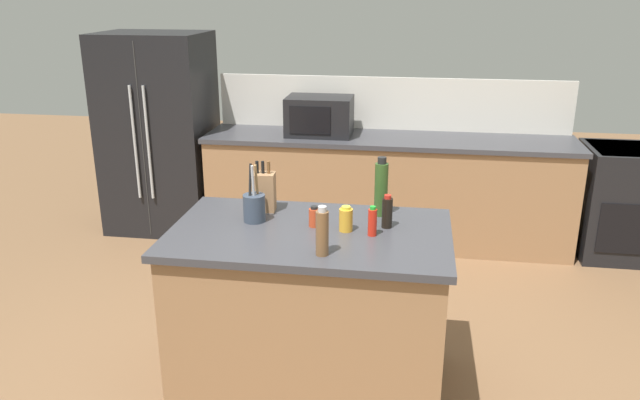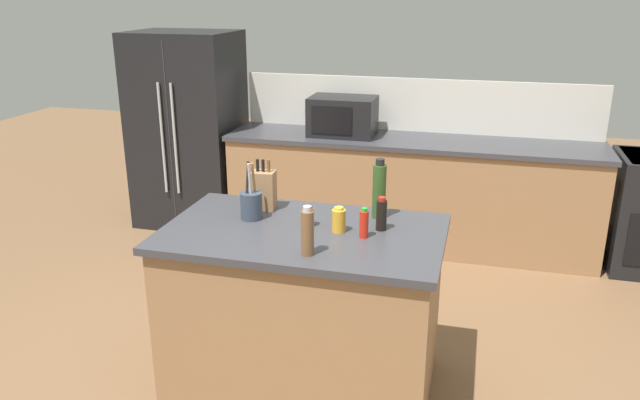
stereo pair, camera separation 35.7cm
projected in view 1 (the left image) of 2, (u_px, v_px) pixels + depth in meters
name	position (u px, v px, depth m)	size (l,w,h in m)	color
ground_plane	(311.00, 383.00, 3.57)	(14.00, 14.00, 0.00)	brown
back_counter_run	(387.00, 190.00, 5.43)	(3.14, 0.66, 0.94)	#936B47
wall_backsplash	(391.00, 104.00, 5.49)	(3.10, 0.03, 0.46)	beige
kitchen_island	(310.00, 310.00, 3.42)	(1.47, 0.89, 0.94)	#936B47
refrigerator	(159.00, 133.00, 5.64)	(0.93, 0.75, 1.78)	black
range_oven	(629.00, 202.00, 5.14)	(0.76, 0.65, 0.92)	black
microwave	(319.00, 116.00, 5.31)	(0.55, 0.39, 0.33)	black
knife_block	(264.00, 191.00, 3.52)	(0.14, 0.11, 0.29)	#936B47
utensil_crock	(254.00, 207.00, 3.37)	(0.12, 0.12, 0.32)	#333D4C
pepper_grinder	(322.00, 232.00, 2.93)	(0.06, 0.06, 0.24)	brown
hot_sauce_bottle	(372.00, 222.00, 3.18)	(0.05, 0.05, 0.16)	red
olive_oil_bottle	(381.00, 188.00, 3.43)	(0.07, 0.07, 0.33)	#2D4C1E
soy_sauce_bottle	(387.00, 212.00, 3.28)	(0.06, 0.06, 0.18)	black
honey_jar	(346.00, 219.00, 3.24)	(0.07, 0.07, 0.14)	gold
spice_jar_paprika	(314.00, 217.00, 3.30)	(0.06, 0.06, 0.11)	#B73D1E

